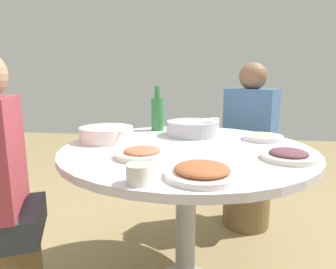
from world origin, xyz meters
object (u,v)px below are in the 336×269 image
at_px(dish_eggplant, 288,155).
at_px(diner_left, 250,126).
at_px(tea_cup_near, 139,174).
at_px(tea_cup_far, 214,123).
at_px(dish_tofu_braise, 142,153).
at_px(dish_stirfry, 202,172).
at_px(round_dining_table, 186,167).
at_px(soup_bowl, 107,134).
at_px(stool_for_diner_left, 246,197).
at_px(green_bottle, 158,113).
at_px(rice_bowl, 193,128).
at_px(dish_noodles, 263,137).

distance_m(dish_eggplant, diner_left, 0.93).
relative_size(tea_cup_near, tea_cup_far, 1.18).
distance_m(dish_tofu_braise, tea_cup_near, 0.30).
bearing_deg(dish_stirfry, round_dining_table, -168.53).
height_order(soup_bowl, dish_tofu_braise, soup_bowl).
relative_size(dish_stirfry, tea_cup_near, 3.10).
distance_m(round_dining_table, stool_for_diner_left, 0.96).
xyz_separation_m(soup_bowl, tea_cup_near, (0.57, 0.32, -0.00)).
bearing_deg(stool_for_diner_left, dish_stirfry, -14.26).
bearing_deg(green_bottle, diner_left, 119.52).
bearing_deg(round_dining_table, tea_cup_near, -11.03).
bearing_deg(dish_tofu_braise, stool_for_diner_left, 150.48).
height_order(stool_for_diner_left, diner_left, diner_left).
bearing_deg(rice_bowl, green_bottle, -120.82).
distance_m(rice_bowl, dish_tofu_braise, 0.53).
relative_size(round_dining_table, dish_noodles, 5.85).
bearing_deg(stool_for_diner_left, soup_bowl, -48.95).
xyz_separation_m(dish_noodles, dish_eggplant, (0.37, 0.04, 0.00)).
relative_size(green_bottle, diner_left, 0.36).
height_order(round_dining_table, tea_cup_near, tea_cup_near).
distance_m(dish_noodles, green_bottle, 0.64).
bearing_deg(dish_noodles, dish_tofu_braise, -52.12).
distance_m(tea_cup_far, diner_left, 0.35).
height_order(dish_stirfry, diner_left, diner_left).
xyz_separation_m(tea_cup_near, diner_left, (-1.28, 0.49, -0.04)).
bearing_deg(rice_bowl, diner_left, 141.56).
xyz_separation_m(dish_noodles, diner_left, (-0.55, 0.01, -0.03)).
height_order(dish_tofu_braise, green_bottle, green_bottle).
bearing_deg(tea_cup_far, dish_noodles, 37.59).
bearing_deg(round_dining_table, dish_tofu_braise, -36.24).
bearing_deg(tea_cup_far, tea_cup_near, -12.68).
relative_size(dish_tofu_braise, diner_left, 0.29).
bearing_deg(green_bottle, rice_bowl, 59.18).
bearing_deg(rice_bowl, dish_noodles, 79.04).
distance_m(tea_cup_far, stool_for_diner_left, 0.68).
bearing_deg(diner_left, tea_cup_far, -48.37).
relative_size(dish_eggplant, stool_for_diner_left, 0.48).
relative_size(rice_bowl, tea_cup_near, 3.74).
bearing_deg(diner_left, round_dining_table, -27.34).
bearing_deg(diner_left, dish_noodles, -0.65).
height_order(dish_tofu_braise, dish_stirfry, dish_stirfry).
height_order(soup_bowl, tea_cup_near, soup_bowl).
xyz_separation_m(dish_tofu_braise, tea_cup_far, (-0.75, 0.30, 0.02)).
xyz_separation_m(tea_cup_near, tea_cup_far, (-1.05, 0.24, 0.00)).
height_order(dish_eggplant, diner_left, diner_left).
bearing_deg(dish_tofu_braise, dish_stirfry, 49.97).
relative_size(rice_bowl, green_bottle, 1.08).
distance_m(soup_bowl, green_bottle, 0.42).
bearing_deg(tea_cup_near, rice_bowl, 172.06).
bearing_deg(dish_noodles, tea_cup_far, -142.41).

